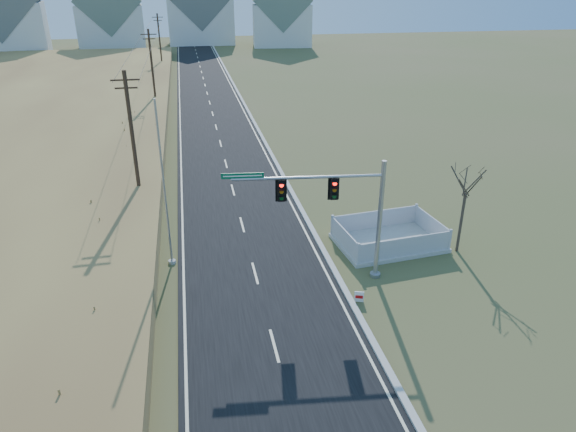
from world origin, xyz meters
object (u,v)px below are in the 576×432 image
(traffic_signal_mast, at_px, (344,208))
(open_sign, at_px, (359,297))
(flagpole, at_px, (166,203))
(fence_enclosure, at_px, (388,240))
(bare_tree, at_px, (468,180))

(traffic_signal_mast, bearing_deg, open_sign, -78.08)
(open_sign, relative_size, flagpole, 0.06)
(fence_enclosure, height_order, open_sign, fence_enclosure)
(traffic_signal_mast, height_order, flagpole, flagpole)
(fence_enclosure, relative_size, bare_tree, 1.17)
(traffic_signal_mast, distance_m, open_sign, 4.35)
(open_sign, distance_m, flagpole, 10.96)
(flagpole, xyz_separation_m, bare_tree, (15.99, -1.71, 0.76))
(fence_enclosure, height_order, flagpole, flagpole)
(flagpole, bearing_deg, traffic_signal_mast, -20.52)
(open_sign, bearing_deg, traffic_signal_mast, 114.34)
(traffic_signal_mast, relative_size, bare_tree, 1.47)
(traffic_signal_mast, relative_size, open_sign, 14.17)
(fence_enclosure, distance_m, open_sign, 6.41)
(flagpole, bearing_deg, bare_tree, -6.11)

